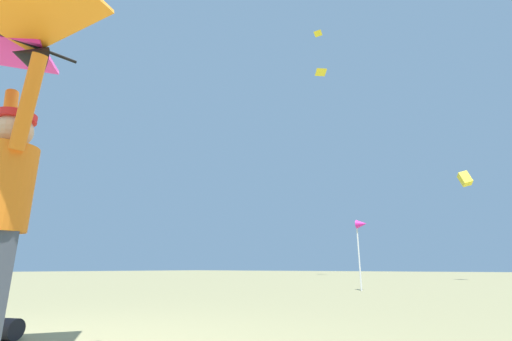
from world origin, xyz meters
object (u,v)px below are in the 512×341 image
at_px(distant_kite_yellow_mid_right, 465,179).
at_px(distant_kite_yellow_overhead_distant, 321,72).
at_px(held_stunt_kite, 21,38).
at_px(marker_flag, 361,229).
at_px(distant_kite_yellow_low_right, 318,33).

bearing_deg(distant_kite_yellow_mid_right, distant_kite_yellow_overhead_distant, 155.45).
bearing_deg(held_stunt_kite, distant_kite_yellow_mid_right, 87.86).
bearing_deg(marker_flag, distant_kite_yellow_low_right, 118.12).
xyz_separation_m(distant_kite_yellow_low_right, marker_flag, (7.96, -14.89, -18.61)).
height_order(distant_kite_yellow_overhead_distant, distant_kite_yellow_mid_right, distant_kite_yellow_overhead_distant).
bearing_deg(distant_kite_yellow_low_right, distant_kite_yellow_mid_right, -23.33).
xyz_separation_m(distant_kite_yellow_mid_right, marker_flag, (-1.68, -10.73, -3.33)).
bearing_deg(distant_kite_yellow_mid_right, marker_flag, -98.90).
bearing_deg(distant_kite_yellow_mid_right, distant_kite_yellow_low_right, 156.67).
relative_size(distant_kite_yellow_mid_right, marker_flag, 0.45).
bearing_deg(distant_kite_yellow_overhead_distant, marker_flag, -62.14).
bearing_deg(distant_kite_yellow_overhead_distant, distant_kite_yellow_mid_right, -24.55).
relative_size(distant_kite_yellow_overhead_distant, distant_kite_yellow_low_right, 1.08).
height_order(held_stunt_kite, distant_kite_yellow_overhead_distant, distant_kite_yellow_overhead_distant).
xyz_separation_m(held_stunt_kite, distant_kite_yellow_mid_right, (0.74, 19.75, 2.80)).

